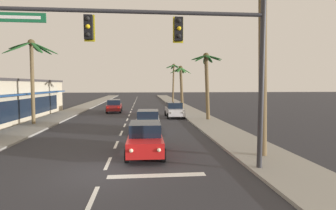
{
  "coord_description": "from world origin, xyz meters",
  "views": [
    {
      "loc": [
        1.66,
        -11.06,
        3.71
      ],
      "look_at": [
        3.48,
        8.0,
        2.2
      ],
      "focal_mm": 28.17,
      "sensor_mm": 36.0,
      "label": 1
    }
  ],
  "objects_px": {
    "palm_right_nearest": "(262,26)",
    "sedan_oncoming_far": "(114,106)",
    "palm_left_second": "(32,61)",
    "sedan_parked_nearest_kerb": "(174,110)",
    "palm_right_second": "(207,73)",
    "sedan_third_in_queue": "(148,121)",
    "sedan_lead_at_stop_bar": "(145,138)",
    "traffic_signal_mast": "(184,47)",
    "palm_right_third": "(181,80)",
    "palm_right_farthest": "(174,75)"
  },
  "relations": [
    {
      "from": "palm_right_third",
      "to": "palm_right_nearest",
      "type": "bearing_deg",
      "value": -90.0
    },
    {
      "from": "traffic_signal_mast",
      "to": "palm_right_second",
      "type": "distance_m",
      "value": 16.29
    },
    {
      "from": "palm_right_second",
      "to": "palm_right_farthest",
      "type": "distance_m",
      "value": 27.36
    },
    {
      "from": "traffic_signal_mast",
      "to": "palm_right_farthest",
      "type": "distance_m",
      "value": 43.17
    },
    {
      "from": "traffic_signal_mast",
      "to": "sedan_parked_nearest_kerb",
      "type": "height_order",
      "value": "traffic_signal_mast"
    },
    {
      "from": "sedan_lead_at_stop_bar",
      "to": "palm_right_farthest",
      "type": "distance_m",
      "value": 40.52
    },
    {
      "from": "sedan_parked_nearest_kerb",
      "to": "sedan_oncoming_far",
      "type": "bearing_deg",
      "value": 139.98
    },
    {
      "from": "sedan_oncoming_far",
      "to": "palm_right_second",
      "type": "height_order",
      "value": "palm_right_second"
    },
    {
      "from": "traffic_signal_mast",
      "to": "palm_right_nearest",
      "type": "height_order",
      "value": "palm_right_nearest"
    },
    {
      "from": "sedan_parked_nearest_kerb",
      "to": "palm_right_second",
      "type": "xyz_separation_m",
      "value": [
        2.91,
        -2.99,
        4.04
      ]
    },
    {
      "from": "sedan_oncoming_far",
      "to": "palm_right_third",
      "type": "relative_size",
      "value": 0.69
    },
    {
      "from": "palm_right_nearest",
      "to": "palm_right_farthest",
      "type": "distance_m",
      "value": 41.03
    },
    {
      "from": "palm_left_second",
      "to": "palm_right_nearest",
      "type": "distance_m",
      "value": 19.87
    },
    {
      "from": "sedan_lead_at_stop_bar",
      "to": "palm_right_second",
      "type": "xyz_separation_m",
      "value": [
        6.32,
        12.42,
        4.04
      ]
    },
    {
      "from": "palm_left_second",
      "to": "palm_right_third",
      "type": "relative_size",
      "value": 1.18
    },
    {
      "from": "sedan_lead_at_stop_bar",
      "to": "sedan_third_in_queue",
      "type": "bearing_deg",
      "value": 87.59
    },
    {
      "from": "palm_right_second",
      "to": "sedan_oncoming_far",
      "type": "bearing_deg",
      "value": 138.22
    },
    {
      "from": "palm_left_second",
      "to": "sedan_parked_nearest_kerb",
      "type": "bearing_deg",
      "value": 18.55
    },
    {
      "from": "traffic_signal_mast",
      "to": "palm_right_second",
      "type": "relative_size",
      "value": 1.55
    },
    {
      "from": "traffic_signal_mast",
      "to": "sedan_lead_at_stop_bar",
      "type": "relative_size",
      "value": 2.39
    },
    {
      "from": "palm_right_nearest",
      "to": "sedan_oncoming_far",
      "type": "bearing_deg",
      "value": 112.87
    },
    {
      "from": "sedan_oncoming_far",
      "to": "sedan_parked_nearest_kerb",
      "type": "height_order",
      "value": "same"
    },
    {
      "from": "sedan_lead_at_stop_bar",
      "to": "palm_right_nearest",
      "type": "relative_size",
      "value": 0.47
    },
    {
      "from": "sedan_third_in_queue",
      "to": "traffic_signal_mast",
      "type": "bearing_deg",
      "value": -82.46
    },
    {
      "from": "palm_left_second",
      "to": "palm_right_farthest",
      "type": "distance_m",
      "value": 33.04
    },
    {
      "from": "palm_right_nearest",
      "to": "palm_right_second",
      "type": "bearing_deg",
      "value": 87.5
    },
    {
      "from": "sedan_oncoming_far",
      "to": "palm_right_third",
      "type": "height_order",
      "value": "palm_right_third"
    },
    {
      "from": "sedan_lead_at_stop_bar",
      "to": "sedan_oncoming_far",
      "type": "height_order",
      "value": "same"
    },
    {
      "from": "sedan_parked_nearest_kerb",
      "to": "palm_right_farthest",
      "type": "relative_size",
      "value": 0.57
    },
    {
      "from": "sedan_oncoming_far",
      "to": "sedan_parked_nearest_kerb",
      "type": "distance_m",
      "value": 9.55
    },
    {
      "from": "palm_right_farthest",
      "to": "palm_right_second",
      "type": "bearing_deg",
      "value": -89.63
    },
    {
      "from": "sedan_third_in_queue",
      "to": "palm_right_farthest",
      "type": "relative_size",
      "value": 0.57
    },
    {
      "from": "palm_right_third",
      "to": "sedan_parked_nearest_kerb",
      "type": "bearing_deg",
      "value": -102.18
    },
    {
      "from": "sedan_lead_at_stop_bar",
      "to": "sedan_third_in_queue",
      "type": "relative_size",
      "value": 0.99
    },
    {
      "from": "sedan_third_in_queue",
      "to": "palm_right_second",
      "type": "distance_m",
      "value": 9.29
    },
    {
      "from": "sedan_parked_nearest_kerb",
      "to": "palm_right_second",
      "type": "relative_size",
      "value": 0.65
    },
    {
      "from": "sedan_parked_nearest_kerb",
      "to": "palm_left_second",
      "type": "height_order",
      "value": "palm_left_second"
    },
    {
      "from": "traffic_signal_mast",
      "to": "sedan_lead_at_stop_bar",
      "type": "distance_m",
      "value": 5.62
    },
    {
      "from": "palm_right_third",
      "to": "palm_right_farthest",
      "type": "relative_size",
      "value": 0.83
    },
    {
      "from": "sedan_third_in_queue",
      "to": "palm_right_second",
      "type": "bearing_deg",
      "value": 43.82
    },
    {
      "from": "traffic_signal_mast",
      "to": "sedan_oncoming_far",
      "type": "distance_m",
      "value": 25.69
    },
    {
      "from": "sedan_oncoming_far",
      "to": "palm_right_second",
      "type": "xyz_separation_m",
      "value": [
        10.22,
        -9.13,
        4.04
      ]
    },
    {
      "from": "palm_right_second",
      "to": "sedan_parked_nearest_kerb",
      "type": "bearing_deg",
      "value": 134.19
    },
    {
      "from": "sedan_parked_nearest_kerb",
      "to": "palm_left_second",
      "type": "distance_m",
      "value": 14.95
    },
    {
      "from": "sedan_third_in_queue",
      "to": "palm_left_second",
      "type": "distance_m",
      "value": 12.15
    },
    {
      "from": "sedan_lead_at_stop_bar",
      "to": "palm_right_second",
      "type": "height_order",
      "value": "palm_right_second"
    },
    {
      "from": "sedan_oncoming_far",
      "to": "traffic_signal_mast",
      "type": "bearing_deg",
      "value": -77.51
    },
    {
      "from": "sedan_oncoming_far",
      "to": "palm_right_nearest",
      "type": "distance_m",
      "value": 25.4
    },
    {
      "from": "sedan_lead_at_stop_bar",
      "to": "sedan_oncoming_far",
      "type": "bearing_deg",
      "value": 100.26
    },
    {
      "from": "sedan_oncoming_far",
      "to": "palm_right_farthest",
      "type": "xyz_separation_m",
      "value": [
        10.05,
        18.22,
        4.81
      ]
    }
  ]
}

